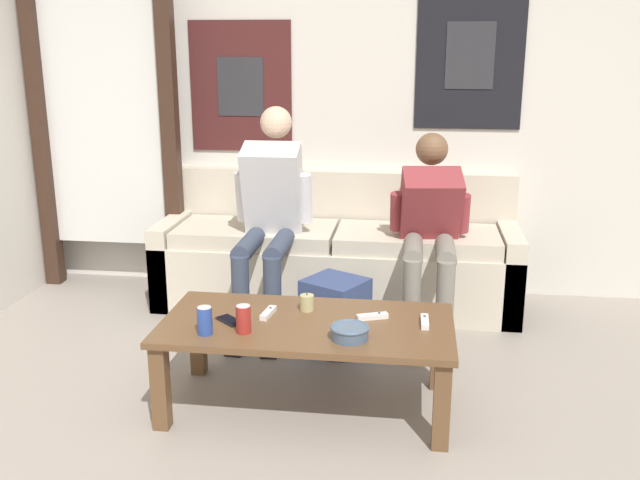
{
  "coord_description": "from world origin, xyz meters",
  "views": [
    {
      "loc": [
        0.42,
        -1.97,
        1.64
      ],
      "look_at": [
        -0.05,
        1.5,
        0.66
      ],
      "focal_mm": 40.0,
      "sensor_mm": 36.0,
      "label": 1
    }
  ],
  "objects_px": {
    "drink_can_blue": "(205,321)",
    "drink_can_red": "(244,319)",
    "cell_phone": "(230,320)",
    "person_seated_adult": "(270,209)",
    "couch": "(337,259)",
    "game_controller_near_left": "(268,313)",
    "game_controller_near_right": "(372,316)",
    "backpack": "(334,316)",
    "pillar_candle": "(307,303)",
    "coffee_table": "(307,335)",
    "person_seated_teen": "(430,225)",
    "ceramic_bowl": "(350,331)",
    "game_controller_far_center": "(425,322)"
  },
  "relations": [
    {
      "from": "couch",
      "to": "person_seated_teen",
      "type": "xyz_separation_m",
      "value": [
        0.57,
        -0.33,
        0.33
      ]
    },
    {
      "from": "backpack",
      "to": "cell_phone",
      "type": "relative_size",
      "value": 2.75
    },
    {
      "from": "drink_can_blue",
      "to": "cell_phone",
      "type": "height_order",
      "value": "drink_can_blue"
    },
    {
      "from": "game_controller_near_left",
      "to": "game_controller_near_right",
      "type": "relative_size",
      "value": 1.01
    },
    {
      "from": "ceramic_bowl",
      "to": "drink_can_red",
      "type": "height_order",
      "value": "drink_can_red"
    },
    {
      "from": "game_controller_near_right",
      "to": "game_controller_far_center",
      "type": "xyz_separation_m",
      "value": [
        0.24,
        -0.03,
        0.0
      ]
    },
    {
      "from": "person_seated_teen",
      "to": "backpack",
      "type": "xyz_separation_m",
      "value": [
        -0.51,
        -0.4,
        -0.43
      ]
    },
    {
      "from": "couch",
      "to": "game_controller_near_left",
      "type": "height_order",
      "value": "couch"
    },
    {
      "from": "coffee_table",
      "to": "game_controller_near_left",
      "type": "bearing_deg",
      "value": 163.67
    },
    {
      "from": "pillar_candle",
      "to": "cell_phone",
      "type": "bearing_deg",
      "value": -150.17
    },
    {
      "from": "coffee_table",
      "to": "person_seated_teen",
      "type": "xyz_separation_m",
      "value": [
        0.55,
        1.07,
        0.27
      ]
    },
    {
      "from": "backpack",
      "to": "pillar_candle",
      "type": "distance_m",
      "value": 0.59
    },
    {
      "from": "pillar_candle",
      "to": "person_seated_adult",
      "type": "bearing_deg",
      "value": 111.58
    },
    {
      "from": "person_seated_teen",
      "to": "ceramic_bowl",
      "type": "height_order",
      "value": "person_seated_teen"
    },
    {
      "from": "game_controller_far_center",
      "to": "couch",
      "type": "bearing_deg",
      "value": 111.99
    },
    {
      "from": "backpack",
      "to": "drink_can_red",
      "type": "bearing_deg",
      "value": -110.04
    },
    {
      "from": "backpack",
      "to": "drink_can_red",
      "type": "distance_m",
      "value": 0.92
    },
    {
      "from": "person_seated_teen",
      "to": "ceramic_bowl",
      "type": "bearing_deg",
      "value": -105.68
    },
    {
      "from": "coffee_table",
      "to": "backpack",
      "type": "xyz_separation_m",
      "value": [
        0.05,
        0.67,
        -0.17
      ]
    },
    {
      "from": "backpack",
      "to": "game_controller_near_left",
      "type": "height_order",
      "value": "game_controller_near_left"
    },
    {
      "from": "drink_can_blue",
      "to": "game_controller_near_right",
      "type": "bearing_deg",
      "value": 21.05
    },
    {
      "from": "pillar_candle",
      "to": "drink_can_blue",
      "type": "xyz_separation_m",
      "value": [
        -0.39,
        -0.34,
        0.02
      ]
    },
    {
      "from": "drink_can_blue",
      "to": "cell_phone",
      "type": "relative_size",
      "value": 0.85
    },
    {
      "from": "ceramic_bowl",
      "to": "drink_can_red",
      "type": "relative_size",
      "value": 1.36
    },
    {
      "from": "game_controller_far_center",
      "to": "cell_phone",
      "type": "bearing_deg",
      "value": -174.3
    },
    {
      "from": "person_seated_adult",
      "to": "game_controller_far_center",
      "type": "height_order",
      "value": "person_seated_adult"
    },
    {
      "from": "person_seated_adult",
      "to": "cell_phone",
      "type": "relative_size",
      "value": 8.73
    },
    {
      "from": "couch",
      "to": "game_controller_near_right",
      "type": "height_order",
      "value": "couch"
    },
    {
      "from": "drink_can_blue",
      "to": "drink_can_red",
      "type": "distance_m",
      "value": 0.17
    },
    {
      "from": "ceramic_bowl",
      "to": "person_seated_teen",
      "type": "bearing_deg",
      "value": 74.32
    },
    {
      "from": "ceramic_bowl",
      "to": "pillar_candle",
      "type": "bearing_deg",
      "value": 127.01
    },
    {
      "from": "coffee_table",
      "to": "drink_can_red",
      "type": "bearing_deg",
      "value": -148.59
    },
    {
      "from": "person_seated_adult",
      "to": "drink_can_blue",
      "type": "height_order",
      "value": "person_seated_adult"
    },
    {
      "from": "drink_can_blue",
      "to": "game_controller_near_left",
      "type": "relative_size",
      "value": 0.84
    },
    {
      "from": "person_seated_teen",
      "to": "backpack",
      "type": "relative_size",
      "value": 2.81
    },
    {
      "from": "couch",
      "to": "person_seated_adult",
      "type": "bearing_deg",
      "value": -136.94
    },
    {
      "from": "person_seated_teen",
      "to": "game_controller_far_center",
      "type": "distance_m",
      "value": 1.04
    },
    {
      "from": "cell_phone",
      "to": "person_seated_adult",
      "type": "bearing_deg",
      "value": 91.92
    },
    {
      "from": "person_seated_teen",
      "to": "pillar_candle",
      "type": "bearing_deg",
      "value": -121.98
    },
    {
      "from": "game_controller_near_right",
      "to": "game_controller_far_center",
      "type": "height_order",
      "value": "same"
    },
    {
      "from": "drink_can_red",
      "to": "cell_phone",
      "type": "bearing_deg",
      "value": 129.62
    },
    {
      "from": "drink_can_red",
      "to": "person_seated_teen",
      "type": "bearing_deg",
      "value": 56.54
    },
    {
      "from": "person_seated_adult",
      "to": "game_controller_near_left",
      "type": "relative_size",
      "value": 8.62
    },
    {
      "from": "person_seated_adult",
      "to": "game_controller_near_right",
      "type": "height_order",
      "value": "person_seated_adult"
    },
    {
      "from": "person_seated_adult",
      "to": "game_controller_near_right",
      "type": "bearing_deg",
      "value": -55.54
    },
    {
      "from": "coffee_table",
      "to": "person_seated_adult",
      "type": "height_order",
      "value": "person_seated_adult"
    },
    {
      "from": "game_controller_near_left",
      "to": "cell_phone",
      "type": "relative_size",
      "value": 1.01
    },
    {
      "from": "coffee_table",
      "to": "cell_phone",
      "type": "xyz_separation_m",
      "value": [
        -0.35,
        -0.04,
        0.07
      ]
    },
    {
      "from": "couch",
      "to": "ceramic_bowl",
      "type": "relative_size",
      "value": 13.5
    },
    {
      "from": "person_seated_adult",
      "to": "game_controller_near_right",
      "type": "relative_size",
      "value": 8.67
    }
  ]
}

